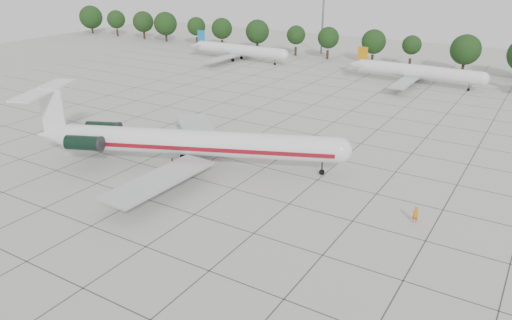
% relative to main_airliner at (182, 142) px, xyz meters
% --- Properties ---
extents(ground, '(260.00, 260.00, 0.00)m').
position_rel_main_airliner_xyz_m(ground, '(9.99, -2.30, -3.70)').
color(ground, '#B4B4AC').
rests_on(ground, ground).
extents(apron_joints, '(170.00, 170.00, 0.02)m').
position_rel_main_airliner_xyz_m(apron_joints, '(9.99, 12.70, -3.70)').
color(apron_joints, '#383838').
rests_on(apron_joints, ground).
extents(main_airliner, '(42.95, 32.32, 10.49)m').
position_rel_main_airliner_xyz_m(main_airliner, '(0.00, 0.00, 0.00)').
color(main_airliner, silver).
rests_on(main_airliner, ground).
extents(ground_crew, '(0.84, 0.80, 1.92)m').
position_rel_main_airliner_xyz_m(ground_crew, '(31.92, 1.06, -2.74)').
color(ground_crew, orange).
rests_on(ground_crew, ground).
extents(bg_airliner_b, '(28.24, 27.20, 7.40)m').
position_rel_main_airliner_xyz_m(bg_airliner_b, '(-34.97, 67.65, -0.79)').
color(bg_airliner_b, silver).
rests_on(bg_airliner_b, ground).
extents(bg_airliner_c, '(28.24, 27.20, 7.40)m').
position_rel_main_airliner_xyz_m(bg_airliner_c, '(14.84, 65.45, -0.79)').
color(bg_airliner_c, silver).
rests_on(bg_airliner_c, ground).
extents(tree_line, '(249.86, 8.44, 10.22)m').
position_rel_main_airliner_xyz_m(tree_line, '(-1.69, 82.70, 2.28)').
color(tree_line, '#332114').
rests_on(tree_line, ground).
extents(floodlight_mast, '(1.60, 1.60, 25.45)m').
position_rel_main_airliner_xyz_m(floodlight_mast, '(-20.01, 89.70, 10.58)').
color(floodlight_mast, slate).
rests_on(floodlight_mast, ground).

